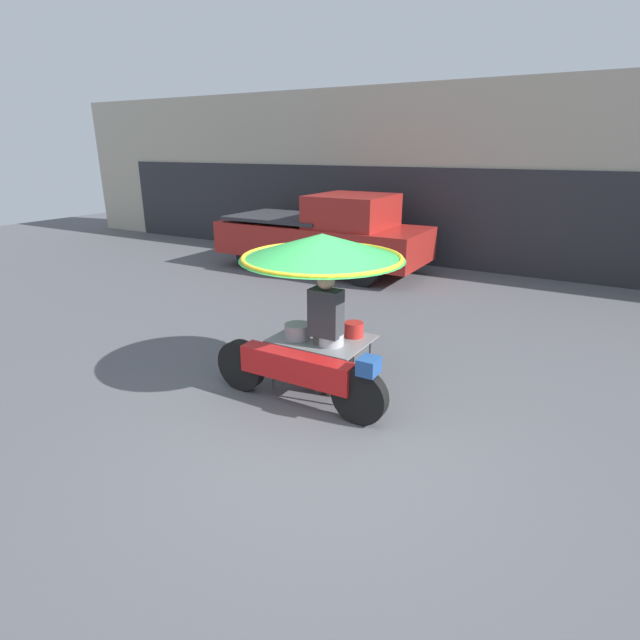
# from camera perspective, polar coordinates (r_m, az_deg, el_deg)

# --- Properties ---
(ground_plane) EXTENTS (36.00, 36.00, 0.00)m
(ground_plane) POSITION_cam_1_polar(r_m,az_deg,el_deg) (5.47, 0.40, -12.51)
(ground_plane) COLOR #56565B
(shopfront_building) EXTENTS (28.00, 2.06, 4.32)m
(shopfront_building) POSITION_cam_1_polar(r_m,az_deg,el_deg) (13.48, 20.93, 14.89)
(shopfront_building) COLOR #B2A893
(shopfront_building) RESTS_ON ground
(vendor_motorcycle_cart) EXTENTS (2.26, 1.95, 1.93)m
(vendor_motorcycle_cart) POSITION_cam_1_polar(r_m,az_deg,el_deg) (5.84, -0.09, 5.45)
(vendor_motorcycle_cart) COLOR black
(vendor_motorcycle_cart) RESTS_ON ground
(vendor_person) EXTENTS (0.38, 0.22, 1.53)m
(vendor_person) POSITION_cam_1_polar(r_m,az_deg,el_deg) (5.87, 0.66, -0.95)
(vendor_person) COLOR #4C473D
(vendor_person) RESTS_ON ground
(pickup_truck) EXTENTS (5.07, 1.98, 1.85)m
(pickup_truck) POSITION_cam_1_polar(r_m,az_deg,el_deg) (12.12, 0.73, 9.81)
(pickup_truck) COLOR black
(pickup_truck) RESTS_ON ground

